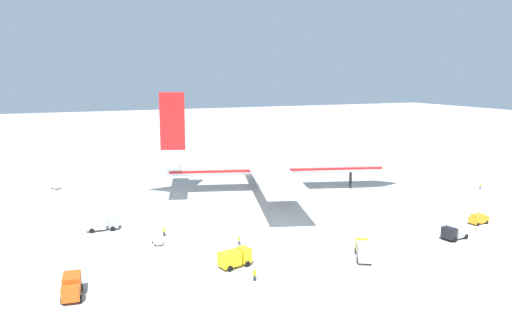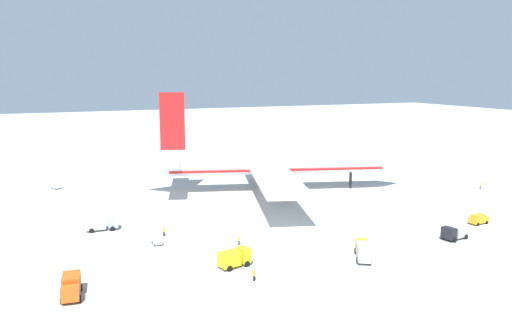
# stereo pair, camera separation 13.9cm
# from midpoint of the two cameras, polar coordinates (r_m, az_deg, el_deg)

# --- Properties ---
(ground_plane) EXTENTS (600.00, 600.00, 0.00)m
(ground_plane) POSITION_cam_midpoint_polar(r_m,az_deg,el_deg) (127.91, 2.28, -3.44)
(ground_plane) COLOR #B2B2AD
(airliner) EXTENTS (65.87, 69.20, 24.73)m
(airliner) POSITION_cam_midpoint_polar(r_m,az_deg,el_deg) (126.32, 1.72, -0.20)
(airliner) COLOR white
(airliner) RESTS_ON ground
(service_truck_0) EXTENTS (5.30, 3.31, 2.41)m
(service_truck_0) POSITION_cam_midpoint_polar(r_m,az_deg,el_deg) (97.31, 21.53, -7.56)
(service_truck_0) COLOR black
(service_truck_0) RESTS_ON ground
(service_truck_2) EXTENTS (3.07, 5.81, 2.70)m
(service_truck_2) POSITION_cam_midpoint_polar(r_m,az_deg,el_deg) (72.72, -20.17, -13.22)
(service_truck_2) COLOR #BF4C14
(service_truck_2) RESTS_ON ground
(service_truck_3) EXTENTS (5.22, 6.93, 2.70)m
(service_truck_3) POSITION_cam_midpoint_polar(r_m,az_deg,el_deg) (83.05, 12.00, -9.91)
(service_truck_3) COLOR yellow
(service_truck_3) RESTS_ON ground
(service_truck_4) EXTENTS (5.32, 3.30, 2.72)m
(service_truck_4) POSITION_cam_midpoint_polar(r_m,az_deg,el_deg) (78.16, -2.48, -10.96)
(service_truck_4) COLOR yellow
(service_truck_4) RESTS_ON ground
(service_truck_5) EXTENTS (5.97, 2.62, 3.21)m
(service_truck_5) POSITION_cam_midpoint_polar(r_m,az_deg,el_deg) (99.56, -17.24, -6.71)
(service_truck_5) COLOR #999EA5
(service_truck_5) RESTS_ON ground
(service_van) EXTENTS (4.17, 2.40, 1.97)m
(service_van) POSITION_cam_midpoint_polar(r_m,az_deg,el_deg) (108.68, 23.81, -6.09)
(service_van) COLOR orange
(service_van) RESTS_ON ground
(baggage_cart_0) EXTENTS (2.96, 1.90, 0.40)m
(baggage_cart_0) POSITION_cam_midpoint_polar(r_m,az_deg,el_deg) (185.56, 10.28, 0.62)
(baggage_cart_0) COLOR #595B60
(baggage_cart_0) RESTS_ON ground
(baggage_cart_1) EXTENTS (1.61, 2.94, 1.39)m
(baggage_cart_1) POSITION_cam_midpoint_polar(r_m,az_deg,el_deg) (89.71, -11.10, -8.88)
(baggage_cart_1) COLOR gray
(baggage_cart_1) RESTS_ON ground
(baggage_cart_2) EXTENTS (2.40, 2.92, 1.15)m
(baggage_cart_2) POSITION_cam_midpoint_polar(r_m,az_deg,el_deg) (138.93, -21.66, -2.80)
(baggage_cart_2) COLOR gray
(baggage_cart_2) RESTS_ON ground
(ground_worker_0) EXTENTS (0.50, 0.50, 1.67)m
(ground_worker_0) POSITION_cam_midpoint_polar(r_m,az_deg,el_deg) (93.84, -10.39, -7.96)
(ground_worker_0) COLOR black
(ground_worker_0) RESTS_ON ground
(ground_worker_1) EXTENTS (0.55, 0.55, 1.74)m
(ground_worker_1) POSITION_cam_midpoint_polar(r_m,az_deg,el_deg) (73.48, -0.22, -12.85)
(ground_worker_1) COLOR black
(ground_worker_1) RESTS_ON ground
(ground_worker_2) EXTENTS (0.41, 0.41, 1.69)m
(ground_worker_2) POSITION_cam_midpoint_polar(r_m,az_deg,el_deg) (87.75, -1.96, -9.05)
(ground_worker_2) COLOR #3F3F47
(ground_worker_2) RESTS_ON ground
(ground_worker_3) EXTENTS (0.50, 0.50, 1.78)m
(ground_worker_3) POSITION_cam_midpoint_polar(r_m,az_deg,el_deg) (140.80, 23.99, -2.68)
(ground_worker_3) COLOR navy
(ground_worker_3) RESTS_ON ground
(traffic_cone_0) EXTENTS (0.36, 0.36, 0.55)m
(traffic_cone_0) POSITION_cam_midpoint_polar(r_m,az_deg,el_deg) (154.13, 16.81, -1.48)
(traffic_cone_0) COLOR orange
(traffic_cone_0) RESTS_ON ground
(traffic_cone_1) EXTENTS (0.36, 0.36, 0.55)m
(traffic_cone_1) POSITION_cam_midpoint_polar(r_m,az_deg,el_deg) (157.05, 15.38, -1.21)
(traffic_cone_1) COLOR orange
(traffic_cone_1) RESTS_ON ground
(traffic_cone_2) EXTENTS (0.36, 0.36, 0.55)m
(traffic_cone_2) POSITION_cam_midpoint_polar(r_m,az_deg,el_deg) (171.44, -1.24, 0.04)
(traffic_cone_2) COLOR orange
(traffic_cone_2) RESTS_ON ground
(traffic_cone_3) EXTENTS (0.36, 0.36, 0.55)m
(traffic_cone_3) POSITION_cam_midpoint_polar(r_m,az_deg,el_deg) (172.45, 4.54, 0.07)
(traffic_cone_3) COLOR orange
(traffic_cone_3) RESTS_ON ground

